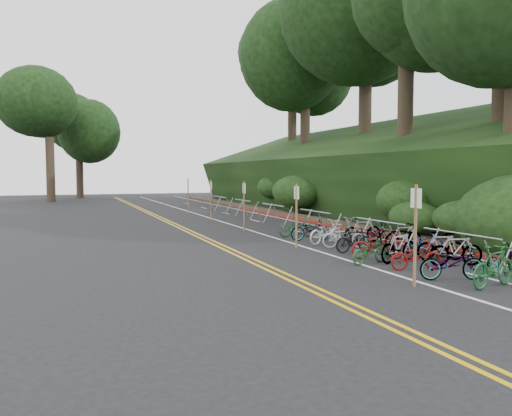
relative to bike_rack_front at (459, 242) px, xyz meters
The scene contains 11 objects.
ground 3.59m from the bike_rack_front, behind, with size 120.00×120.00×0.00m, color black.
road_markings 11.00m from the bike_rack_front, 104.97° to the left, with size 7.47×80.00×0.01m.
red_curb 12.72m from the bike_rack_front, 79.86° to the left, with size 0.25×28.00×0.10m, color maroon.
embankment 21.79m from the bike_rack_front, 64.08° to the left, with size 14.30×48.14×9.11m.
tree_cluster 26.47m from the bike_rack_front, 74.39° to the left, with size 34.04×55.37×21.24m.
bike_rack_front is the anchor object (origin of this frame).
bike_racks_rest 13.51m from the bike_rack_front, 91.97° to the left, with size 1.14×23.00×1.17m.
signpost_near 3.37m from the bike_rack_front, 151.79° to the right, with size 0.08×0.40×2.62m.
signposts_rest 14.79m from the bike_rack_front, 101.18° to the left, with size 0.08×18.40×2.50m.
bike_front 2.70m from the bike_rack_front, 143.45° to the left, with size 1.54×0.54×0.81m, color #144C1E.
bike_valet 2.99m from the bike_rack_front, 100.38° to the left, with size 3.10×12.81×1.09m.
Camera 1 is at (-7.78, -12.37, 2.90)m, focal length 35.00 mm.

